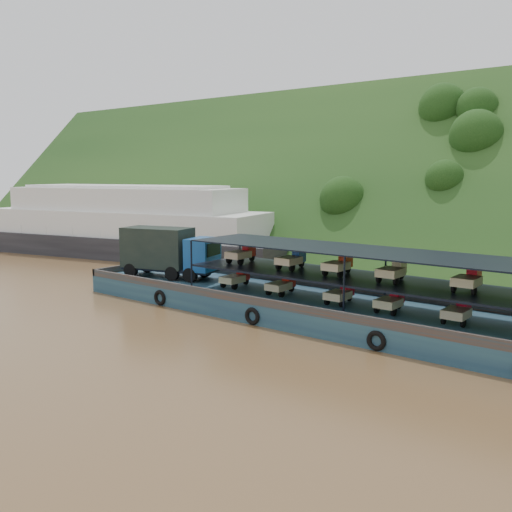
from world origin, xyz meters
The scene contains 4 objects.
ground centered at (0.00, 0.00, 0.00)m, with size 160.00×160.00×0.00m, color brown.
hillside centered at (0.00, 36.00, 0.00)m, with size 140.00×28.00×28.00m, color #153613.
cargo_barge centered at (2.39, 1.37, 1.22)m, with size 35.00×7.18×4.88m.
passenger_ferry centered at (-27.52, 12.27, 3.28)m, with size 38.53×17.39×7.57m.
Camera 1 is at (22.22, -27.58, 8.92)m, focal length 40.00 mm.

